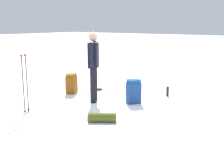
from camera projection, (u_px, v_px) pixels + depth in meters
ground_plane at (112, 101)px, 6.44m from camera, size 80.00×80.00×0.00m
skier_standing at (94, 63)px, 6.24m from camera, size 0.51×0.36×1.70m
ski_pair_near at (99, 90)px, 7.47m from camera, size 0.51×1.90×0.05m
backpack_large_dark at (72, 84)px, 7.15m from camera, size 0.39×0.35×0.55m
backpack_bright at (134, 92)px, 6.23m from camera, size 0.39×0.36×0.58m
ski_poles_planted_near at (25, 81)px, 5.46m from camera, size 0.19×0.11×1.27m
sleeping_mat_rolled at (102, 117)px, 5.07m from camera, size 0.46×0.56×0.18m
thermos_bottle at (168, 91)px, 6.86m from camera, size 0.07×0.07×0.26m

